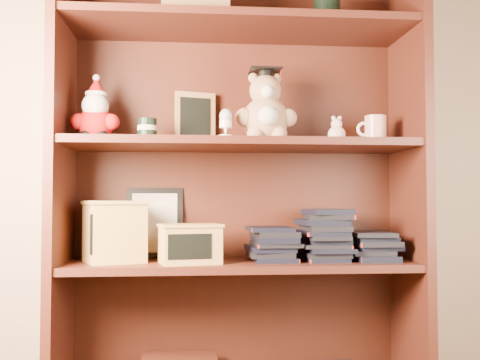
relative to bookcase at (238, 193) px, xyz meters
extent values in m
cube|color=tan|center=(-0.14, 0.14, 0.47)|extent=(3.00, 0.04, 2.50)
cube|color=#471E14|center=(-0.58, -0.05, 0.02)|extent=(0.03, 0.35, 1.60)
cube|color=#471E14|center=(0.59, -0.05, 0.02)|extent=(0.03, 0.35, 1.60)
cube|color=#421C11|center=(0.00, 0.11, 0.02)|extent=(1.20, 0.02, 1.60)
cube|color=#471E14|center=(0.00, -0.05, 0.56)|extent=(1.14, 0.33, 0.02)
cube|color=#9E7547|center=(-0.15, -0.05, 0.63)|extent=(0.22, 0.18, 0.12)
cylinder|color=black|center=(0.30, -0.05, 0.63)|extent=(0.09, 0.09, 0.11)
cube|color=#471E14|center=(0.00, -0.05, -0.24)|extent=(1.14, 0.33, 0.02)
cube|color=#471E14|center=(0.00, -0.05, 0.16)|extent=(1.14, 0.33, 0.02)
sphere|color=#A50F0F|center=(-0.47, -0.05, 0.22)|extent=(0.11, 0.11, 0.11)
sphere|color=#A50F0F|center=(-0.53, -0.07, 0.23)|extent=(0.05, 0.05, 0.05)
sphere|color=#A50F0F|center=(-0.42, -0.07, 0.23)|extent=(0.05, 0.05, 0.05)
sphere|color=black|center=(-0.50, -0.08, 0.18)|extent=(0.04, 0.04, 0.04)
sphere|color=black|center=(-0.45, -0.08, 0.18)|extent=(0.04, 0.04, 0.04)
sphere|color=white|center=(-0.47, -0.06, 0.28)|extent=(0.09, 0.09, 0.09)
sphere|color=#D8B293|center=(-0.47, -0.05, 0.30)|extent=(0.06, 0.06, 0.06)
cone|color=#A50F0F|center=(-0.47, -0.05, 0.35)|extent=(0.07, 0.07, 0.06)
sphere|color=white|center=(-0.47, -0.05, 0.38)|extent=(0.02, 0.02, 0.02)
cylinder|color=white|center=(-0.47, -0.05, 0.32)|extent=(0.07, 0.07, 0.01)
cylinder|color=black|center=(-0.31, -0.05, 0.21)|extent=(0.06, 0.06, 0.07)
cylinder|color=beige|center=(-0.31, -0.05, 0.21)|extent=(0.06, 0.06, 0.02)
cube|color=#9E7547|center=(-0.15, 0.06, 0.26)|extent=(0.14, 0.05, 0.18)
cube|color=black|center=(-0.15, 0.05, 0.26)|extent=(0.11, 0.03, 0.14)
cube|color=#9E7547|center=(-0.15, 0.10, 0.19)|extent=(0.08, 0.08, 0.01)
cylinder|color=white|center=(-0.05, -0.13, 0.18)|extent=(0.05, 0.05, 0.01)
cone|color=white|center=(-0.05, -0.13, 0.20)|extent=(0.02, 0.02, 0.03)
cylinder|color=white|center=(-0.05, -0.13, 0.22)|extent=(0.04, 0.04, 0.02)
ellipsoid|color=silver|center=(-0.05, -0.13, 0.24)|extent=(0.04, 0.04, 0.05)
sphere|color=tan|center=(0.09, -0.05, 0.24)|extent=(0.16, 0.16, 0.16)
sphere|color=white|center=(0.09, -0.12, 0.25)|extent=(0.07, 0.07, 0.07)
sphere|color=tan|center=(0.02, -0.07, 0.25)|extent=(0.06, 0.06, 0.06)
sphere|color=tan|center=(0.16, -0.07, 0.25)|extent=(0.06, 0.06, 0.06)
sphere|color=tan|center=(0.05, -0.10, 0.19)|extent=(0.06, 0.06, 0.06)
sphere|color=tan|center=(0.13, -0.10, 0.19)|extent=(0.06, 0.06, 0.06)
sphere|color=tan|center=(0.09, -0.05, 0.34)|extent=(0.11, 0.11, 0.11)
sphere|color=white|center=(0.09, -0.10, 0.33)|extent=(0.04, 0.04, 0.04)
sphere|color=tan|center=(0.05, -0.04, 0.39)|extent=(0.04, 0.04, 0.04)
sphere|color=tan|center=(0.13, -0.04, 0.39)|extent=(0.04, 0.04, 0.04)
cylinder|color=black|center=(0.09, -0.05, 0.40)|extent=(0.05, 0.05, 0.02)
cube|color=black|center=(0.09, -0.05, 0.41)|extent=(0.11, 0.11, 0.01)
cylinder|color=#A50F0F|center=(0.14, -0.07, 0.40)|extent=(0.00, 0.05, 0.03)
sphere|color=beige|center=(0.33, -0.05, 0.20)|extent=(0.06, 0.06, 0.06)
sphere|color=beige|center=(0.33, -0.05, 0.23)|extent=(0.04, 0.04, 0.04)
sphere|color=beige|center=(0.32, -0.05, 0.25)|extent=(0.01, 0.01, 0.01)
sphere|color=beige|center=(0.34, -0.05, 0.25)|extent=(0.01, 0.01, 0.01)
cylinder|color=silver|center=(0.47, -0.05, 0.22)|extent=(0.07, 0.07, 0.09)
torus|color=white|center=(0.43, -0.05, 0.22)|extent=(0.05, 0.01, 0.05)
cube|color=black|center=(-0.29, 0.09, -0.11)|extent=(0.20, 0.05, 0.25)
cube|color=beige|center=(-0.29, 0.08, -0.11)|extent=(0.16, 0.03, 0.21)
cube|color=tan|center=(-0.41, -0.05, -0.13)|extent=(0.23, 0.23, 0.19)
cube|color=black|center=(-0.41, -0.14, -0.13)|extent=(0.12, 0.05, 0.13)
cube|color=tan|center=(-0.41, -0.05, -0.03)|extent=(0.24, 0.24, 0.01)
cube|color=tan|center=(-0.16, -0.12, -0.17)|extent=(0.21, 0.16, 0.12)
cube|color=black|center=(-0.16, -0.18, -0.17)|extent=(0.13, 0.03, 0.08)
cube|color=tan|center=(-0.16, -0.12, -0.11)|extent=(0.22, 0.18, 0.01)
cube|color=black|center=(0.11, -0.05, -0.22)|extent=(0.14, 0.20, 0.02)
cube|color=black|center=(0.11, -0.05, -0.20)|extent=(0.14, 0.20, 0.02)
cube|color=black|center=(0.11, -0.05, -0.19)|extent=(0.14, 0.20, 0.02)
cube|color=black|center=(0.11, -0.05, -0.17)|extent=(0.14, 0.20, 0.02)
cube|color=black|center=(0.11, -0.05, -0.16)|extent=(0.14, 0.20, 0.02)
cube|color=black|center=(0.11, -0.05, -0.14)|extent=(0.14, 0.20, 0.02)
cube|color=black|center=(0.11, -0.05, -0.12)|extent=(0.14, 0.20, 0.02)
cube|color=black|center=(0.29, -0.05, -0.22)|extent=(0.14, 0.20, 0.02)
cube|color=black|center=(0.29, -0.05, -0.20)|extent=(0.14, 0.20, 0.02)
cube|color=black|center=(0.29, -0.05, -0.19)|extent=(0.14, 0.20, 0.02)
cube|color=black|center=(0.29, -0.05, -0.17)|extent=(0.14, 0.20, 0.02)
cube|color=black|center=(0.29, -0.05, -0.16)|extent=(0.14, 0.20, 0.02)
cube|color=black|center=(0.29, -0.05, -0.14)|extent=(0.14, 0.20, 0.02)
cube|color=black|center=(0.29, -0.05, -0.12)|extent=(0.14, 0.20, 0.02)
cube|color=black|center=(0.29, -0.05, -0.11)|extent=(0.14, 0.20, 0.02)
cube|color=black|center=(0.29, -0.05, -0.09)|extent=(0.14, 0.20, 0.02)
cube|color=black|center=(0.29, -0.05, -0.08)|extent=(0.14, 0.20, 0.02)
cube|color=black|center=(0.29, -0.05, -0.06)|extent=(0.14, 0.20, 0.02)
cube|color=black|center=(0.45, -0.05, -0.22)|extent=(0.14, 0.20, 0.02)
cube|color=black|center=(0.45, -0.05, -0.20)|extent=(0.14, 0.20, 0.02)
cube|color=black|center=(0.45, -0.05, -0.19)|extent=(0.14, 0.20, 0.02)
cube|color=black|center=(0.45, -0.05, -0.17)|extent=(0.14, 0.20, 0.02)
cube|color=black|center=(0.45, -0.05, -0.16)|extent=(0.14, 0.20, 0.02)
cube|color=black|center=(0.45, -0.05, -0.14)|extent=(0.14, 0.20, 0.02)
camera|label=1|loc=(-0.16, -1.92, -0.03)|focal=42.00mm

